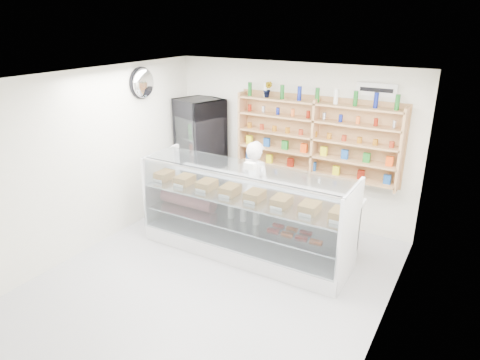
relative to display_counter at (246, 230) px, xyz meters
The scene contains 8 objects.
room 1.36m from the display_counter, 89.33° to the right, with size 5.00×5.00×5.00m.
display_counter is the anchor object (origin of this frame).
shop_worker 0.83m from the display_counter, 106.57° to the left, with size 0.59×0.39×1.62m, color white.
drinks_cooler 2.20m from the display_counter, 143.96° to the left, with size 0.94×0.93×2.08m.
wall_shelving 1.95m from the display_counter, 70.48° to the left, with size 2.84×0.28×1.33m.
potted_plant 2.46m from the display_counter, 105.14° to the left, with size 0.15×0.12×0.28m, color #1E6626.
security_mirror 3.00m from the display_counter, behind, with size 0.15×0.50×0.50m, color silver.
wall_sign 2.95m from the display_counter, 48.06° to the left, with size 0.62×0.03×0.20m, color white.
Camera 1 is at (2.92, -4.29, 3.49)m, focal length 32.00 mm.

